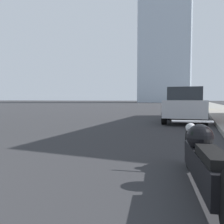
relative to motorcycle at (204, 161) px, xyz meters
name	(u,v)px	position (x,y,z in m)	size (l,w,h in m)	color
sidewalk	(213,106)	(2.36, 36.89, -0.32)	(3.42, 240.00, 0.15)	gray
distant_tower	(167,13)	(-11.24, 82.05, 32.83)	(17.75, 17.75, 66.44)	silver
motorcycle	(204,161)	(0.00, 0.00, 0.00)	(0.76, 2.66, 0.79)	black
parked_car_silver	(184,105)	(-0.66, 8.34, 0.45)	(2.05, 3.94, 1.68)	#BCBCC1
parked_car_yellow	(192,102)	(-0.58, 20.99, 0.47)	(2.19, 4.46, 1.72)	gold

